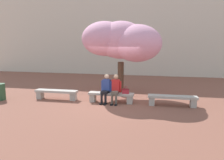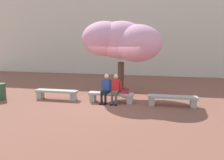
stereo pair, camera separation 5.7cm
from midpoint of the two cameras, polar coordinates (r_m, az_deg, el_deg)
ground_plane at (r=9.94m, az=-0.09°, el=-5.88°), size 100.00×100.00×0.00m
building_facade at (r=20.29m, az=6.79°, el=15.47°), size 28.00×4.00×9.51m
stone_bench_west_end at (r=10.75m, az=-14.14°, el=-3.29°), size 2.05×0.46×0.45m
stone_bench_near_west at (r=9.86m, az=-0.09°, el=-4.14°), size 2.05×0.46×0.45m
stone_bench_center at (r=9.66m, az=15.64°, el=-4.81°), size 2.05×0.46×0.45m
person_seated_left at (r=9.78m, az=-1.42°, el=-1.94°), size 0.51×0.71×1.29m
person_seated_right at (r=9.68m, az=1.07°, el=-2.05°), size 0.51×0.68×1.29m
handbag at (r=9.66m, az=3.72°, el=-2.82°), size 0.30×0.15×0.34m
cherry_tree_main at (r=10.95m, az=2.71°, el=10.15°), size 3.98×2.63×3.73m
trash_bin at (r=11.58m, az=-26.91°, el=-2.73°), size 0.44×0.44×0.78m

